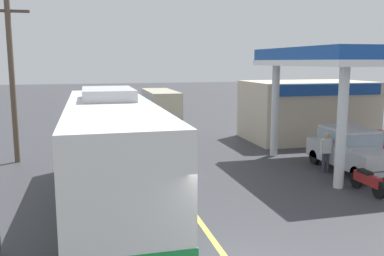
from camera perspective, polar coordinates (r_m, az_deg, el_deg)
The scene contains 9 objects.
ground at distance 28.17m, azimuth -8.01°, elevation -0.19°, with size 120.00×120.00×0.00m, color #38383D.
lane_divider_stripe at distance 23.29m, azimuth -6.64°, elevation -2.12°, with size 0.16×50.00×0.01m, color #D8CC4C.
coach_bus_main at distance 12.92m, azimuth -11.03°, elevation -3.62°, with size 2.60×11.04×3.69m.
gas_station_roadside at distance 23.33m, azimuth 18.05°, elevation 4.02°, with size 9.10×11.95×5.10m.
car_at_pump at distance 18.41m, azimuth 20.94°, elevation -2.49°, with size 1.70×4.20×1.82m.
minibus_opposing_lane at distance 30.31m, azimuth -4.34°, elevation 3.34°, with size 2.04×6.13×2.44m.
motorcycle_parked_forecourt at distance 15.71m, azimuth 23.02°, elevation -6.69°, with size 0.55×1.80×0.92m.
pedestrian_near_pump at distance 17.86m, azimuth 18.02°, elevation -2.94°, with size 0.55×0.22×1.66m.
utility_pole_roadside at distance 20.03m, azimuth -23.59°, elevation 6.36°, with size 1.80×0.24×7.29m.
Camera 1 is at (-3.00, -7.64, 4.54)m, focal length 38.66 mm.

